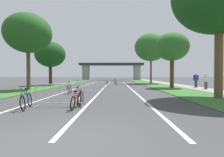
{
  "coord_description": "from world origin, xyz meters",
  "views": [
    {
      "loc": [
        1.38,
        -3.86,
        1.44
      ],
      "look_at": [
        0.71,
        28.68,
        0.88
      ],
      "focal_mm": 29.38,
      "sensor_mm": 36.0,
      "label": 1
    }
  ],
  "objects_px": {
    "tree_left_maple_mid": "(50,55)",
    "crowd_barrier_nearest": "(60,95)",
    "bicycle_orange_2": "(107,82)",
    "pedestrian_strolling": "(196,79)",
    "tree_left_oak_near": "(28,33)",
    "tree_right_pine_far": "(151,47)",
    "bicycle_red_3": "(76,101)",
    "tree_right_pine_near": "(172,47)",
    "crowd_barrier_fourth": "(117,81)",
    "crowd_barrier_second": "(90,87)",
    "bicycle_white_5": "(69,89)",
    "bicycle_yellow_0": "(80,88)",
    "pedestrian_with_backpack": "(206,80)",
    "bicycle_teal_4": "(116,82)",
    "bicycle_blue_1": "(26,100)",
    "bicycle_silver_6": "(80,97)",
    "crowd_barrier_third": "(105,83)"
  },
  "relations": [
    {
      "from": "crowd_barrier_second",
      "to": "pedestrian_strolling",
      "type": "xyz_separation_m",
      "value": [
        11.11,
        6.07,
        0.54
      ]
    },
    {
      "from": "tree_right_pine_far",
      "to": "bicycle_red_3",
      "type": "height_order",
      "value": "tree_right_pine_far"
    },
    {
      "from": "crowd_barrier_second",
      "to": "bicycle_silver_6",
      "type": "height_order",
      "value": "crowd_barrier_second"
    },
    {
      "from": "tree_right_pine_far",
      "to": "bicycle_yellow_0",
      "type": "height_order",
      "value": "tree_right_pine_far"
    },
    {
      "from": "crowd_barrier_third",
      "to": "bicycle_teal_4",
      "type": "height_order",
      "value": "crowd_barrier_third"
    },
    {
      "from": "crowd_barrier_fourth",
      "to": "bicycle_blue_1",
      "type": "relative_size",
      "value": 1.36
    },
    {
      "from": "crowd_barrier_third",
      "to": "bicycle_white_5",
      "type": "bearing_deg",
      "value": -109.37
    },
    {
      "from": "tree_left_maple_mid",
      "to": "crowd_barrier_nearest",
      "type": "distance_m",
      "value": 19.22
    },
    {
      "from": "crowd_barrier_nearest",
      "to": "crowd_barrier_fourth",
      "type": "height_order",
      "value": "same"
    },
    {
      "from": "crowd_barrier_fourth",
      "to": "bicycle_white_5",
      "type": "xyz_separation_m",
      "value": [
        -3.87,
        -13.39,
        -0.14
      ]
    },
    {
      "from": "tree_left_oak_near",
      "to": "bicycle_white_5",
      "type": "height_order",
      "value": "tree_left_oak_near"
    },
    {
      "from": "bicycle_blue_1",
      "to": "pedestrian_with_backpack",
      "type": "distance_m",
      "value": 16.63
    },
    {
      "from": "tree_right_pine_far",
      "to": "crowd_barrier_fourth",
      "type": "bearing_deg",
      "value": -144.69
    },
    {
      "from": "bicycle_blue_1",
      "to": "bicycle_silver_6",
      "type": "distance_m",
      "value": 2.37
    },
    {
      "from": "tree_right_pine_near",
      "to": "crowd_barrier_nearest",
      "type": "distance_m",
      "value": 16.07
    },
    {
      "from": "bicycle_yellow_0",
      "to": "pedestrian_with_backpack",
      "type": "height_order",
      "value": "pedestrian_with_backpack"
    },
    {
      "from": "tree_left_oak_near",
      "to": "bicycle_teal_4",
      "type": "relative_size",
      "value": 4.38
    },
    {
      "from": "tree_right_pine_far",
      "to": "pedestrian_strolling",
      "type": "bearing_deg",
      "value": -74.83
    },
    {
      "from": "crowd_barrier_nearest",
      "to": "bicycle_silver_6",
      "type": "xyz_separation_m",
      "value": [
        0.87,
        0.44,
        -0.14
      ]
    },
    {
      "from": "tree_left_maple_mid",
      "to": "bicycle_teal_4",
      "type": "relative_size",
      "value": 3.65
    },
    {
      "from": "tree_right_pine_far",
      "to": "bicycle_white_5",
      "type": "distance_m",
      "value": 20.91
    },
    {
      "from": "bicycle_orange_2",
      "to": "tree_right_pine_near",
      "type": "bearing_deg",
      "value": -39.31
    },
    {
      "from": "tree_left_oak_near",
      "to": "tree_right_pine_far",
      "type": "xyz_separation_m",
      "value": [
        14.63,
        14.07,
        0.75
      ]
    },
    {
      "from": "bicycle_orange_2",
      "to": "bicycle_white_5",
      "type": "relative_size",
      "value": 0.98
    },
    {
      "from": "crowd_barrier_second",
      "to": "crowd_barrier_fourth",
      "type": "height_order",
      "value": "same"
    },
    {
      "from": "bicycle_red_3",
      "to": "bicycle_white_5",
      "type": "xyz_separation_m",
      "value": [
        -1.92,
        6.34,
        0.04
      ]
    },
    {
      "from": "tree_right_pine_near",
      "to": "pedestrian_with_backpack",
      "type": "relative_size",
      "value": 3.84
    },
    {
      "from": "bicycle_red_3",
      "to": "tree_right_pine_near",
      "type": "bearing_deg",
      "value": 61.29
    },
    {
      "from": "pedestrian_with_backpack",
      "to": "tree_left_oak_near",
      "type": "bearing_deg",
      "value": 174.99
    },
    {
      "from": "crowd_barrier_fourth",
      "to": "bicycle_teal_4",
      "type": "distance_m",
      "value": 0.57
    },
    {
      "from": "crowd_barrier_nearest",
      "to": "bicycle_yellow_0",
      "type": "height_order",
      "value": "crowd_barrier_nearest"
    },
    {
      "from": "bicycle_white_5",
      "to": "pedestrian_with_backpack",
      "type": "xyz_separation_m",
      "value": [
        12.61,
        4.1,
        0.62
      ]
    },
    {
      "from": "bicycle_orange_2",
      "to": "pedestrian_strolling",
      "type": "relative_size",
      "value": 0.96
    },
    {
      "from": "crowd_barrier_second",
      "to": "bicycle_orange_2",
      "type": "height_order",
      "value": "crowd_barrier_second"
    },
    {
      "from": "crowd_barrier_second",
      "to": "crowd_barrier_fourth",
      "type": "xyz_separation_m",
      "value": [
        2.28,
        12.88,
        0.0
      ]
    },
    {
      "from": "bicycle_blue_1",
      "to": "bicycle_teal_4",
      "type": "height_order",
      "value": "bicycle_teal_4"
    },
    {
      "from": "pedestrian_with_backpack",
      "to": "bicycle_yellow_0",
      "type": "bearing_deg",
      "value": -172.59
    },
    {
      "from": "tree_right_pine_far",
      "to": "pedestrian_with_backpack",
      "type": "distance_m",
      "value": 14.73
    },
    {
      "from": "crowd_barrier_second",
      "to": "bicycle_orange_2",
      "type": "distance_m",
      "value": 13.4
    },
    {
      "from": "bicycle_yellow_0",
      "to": "bicycle_teal_4",
      "type": "bearing_deg",
      "value": 70.52
    },
    {
      "from": "bicycle_yellow_0",
      "to": "bicycle_red_3",
      "type": "bearing_deg",
      "value": -86.73
    },
    {
      "from": "bicycle_red_3",
      "to": "tree_left_oak_near",
      "type": "bearing_deg",
      "value": 128.0
    },
    {
      "from": "tree_right_pine_far",
      "to": "crowd_barrier_nearest",
      "type": "distance_m",
      "value": 25.67
    },
    {
      "from": "bicycle_orange_2",
      "to": "bicycle_teal_4",
      "type": "distance_m",
      "value": 1.32
    },
    {
      "from": "tree_left_maple_mid",
      "to": "bicycle_red_3",
      "type": "bearing_deg",
      "value": -67.09
    },
    {
      "from": "tree_left_oak_near",
      "to": "tree_left_maple_mid",
      "type": "height_order",
      "value": "tree_left_oak_near"
    },
    {
      "from": "crowd_barrier_fourth",
      "to": "bicycle_yellow_0",
      "type": "xyz_separation_m",
      "value": [
        -3.21,
        -12.38,
        -0.14
      ]
    },
    {
      "from": "tree_right_pine_far",
      "to": "pedestrian_strolling",
      "type": "relative_size",
      "value": 5.01
    },
    {
      "from": "tree_left_oak_near",
      "to": "crowd_barrier_nearest",
      "type": "xyz_separation_m",
      "value": [
        5.98,
        -9.39,
        -5.02
      ]
    },
    {
      "from": "crowd_barrier_third",
      "to": "pedestrian_with_backpack",
      "type": "bearing_deg",
      "value": -15.65
    }
  ]
}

